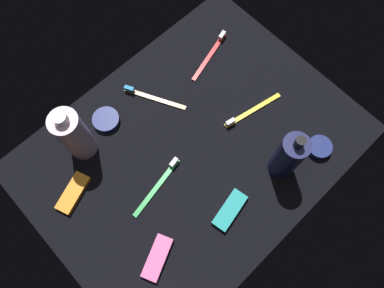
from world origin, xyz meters
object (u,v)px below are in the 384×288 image
toothbrush_red (211,53)px  cream_tin_right (319,147)px  lotion_bottle (288,156)px  snack_bar_orange (73,193)px  bodywash_bottle (74,135)px  cream_tin_left (106,120)px  toothbrush_brown (151,97)px  toothbrush_green (159,183)px  snack_bar_teal (230,210)px  toothbrush_yellow (250,112)px  snack_bar_pink (157,258)px

toothbrush_red → cream_tin_right: size_ratio=2.80×
lotion_bottle → snack_bar_orange: size_ratio=1.90×
bodywash_bottle → cream_tin_left: bodywash_bottle is taller
toothbrush_brown → snack_bar_orange: 32.51cm
toothbrush_green → cream_tin_left: size_ratio=2.49×
snack_bar_teal → cream_tin_right: 28.83cm
cream_tin_left → bodywash_bottle: bearing=-168.8°
lotion_bottle → toothbrush_yellow: bearing=71.1°
toothbrush_green → toothbrush_brown: (14.59, 19.73, 0.00)cm
cream_tin_right → cream_tin_left: bearing=128.5°
lotion_bottle → cream_tin_right: bearing=-18.3°
toothbrush_yellow → cream_tin_left: size_ratio=2.49×
snack_bar_teal → cream_tin_right: (28.45, -4.64, 0.31)cm
toothbrush_brown → cream_tin_right: 46.77cm
toothbrush_yellow → toothbrush_brown: 27.23cm
toothbrush_yellow → cream_tin_left: 38.70cm
snack_bar_teal → cream_tin_right: size_ratio=1.65×
lotion_bottle → toothbrush_yellow: lotion_bottle is taller
toothbrush_green → snack_bar_orange: bearing=143.0°
toothbrush_red → snack_bar_orange: size_ratio=1.70×
toothbrush_green → cream_tin_right: 42.41cm
toothbrush_yellow → snack_bar_teal: toothbrush_yellow is taller
toothbrush_brown → cream_tin_left: toothbrush_brown is taller
lotion_bottle → snack_bar_pink: (-37.79, 4.93, -7.90)cm
bodywash_bottle → snack_bar_teal: (15.78, -37.93, -8.26)cm
bodywash_bottle → snack_bar_pink: 35.28cm
lotion_bottle → snack_bar_pink: lotion_bottle is taller
snack_bar_pink → cream_tin_right: (48.77, -8.57, 0.31)cm
cream_tin_right → toothbrush_brown: bearing=117.9°
bodywash_bottle → snack_bar_teal: bearing=-67.4°
lotion_bottle → cream_tin_left: lotion_bottle is taller
lotion_bottle → toothbrush_brown: size_ratio=1.19×
toothbrush_brown → snack_bar_orange: size_ratio=1.59×
lotion_bottle → snack_bar_orange: lotion_bottle is taller
toothbrush_green → snack_bar_orange: toothbrush_green is taller
toothbrush_yellow → snack_bar_pink: (-43.25, -11.01, 0.14)cm
bodywash_bottle → toothbrush_brown: 23.87cm
snack_bar_orange → lotion_bottle: bearing=-56.9°
toothbrush_red → toothbrush_green: bearing=-153.2°
toothbrush_green → snack_bar_orange: 21.56cm
lotion_bottle → snack_bar_pink: bearing=172.6°
toothbrush_yellow → cream_tin_left: (-29.74, 24.77, 0.28)cm
snack_bar_teal → cream_tin_left: cream_tin_left is taller
lotion_bottle → toothbrush_green: lotion_bottle is taller
toothbrush_brown → cream_tin_left: (-13.35, 3.02, 0.28)cm
toothbrush_yellow → cream_tin_left: toothbrush_yellow is taller
toothbrush_brown → cream_tin_left: size_ratio=2.30×
toothbrush_green → cream_tin_left: (1.24, 22.76, 0.28)cm
bodywash_bottle → snack_bar_teal: size_ratio=1.90×
toothbrush_red → toothbrush_green: same height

